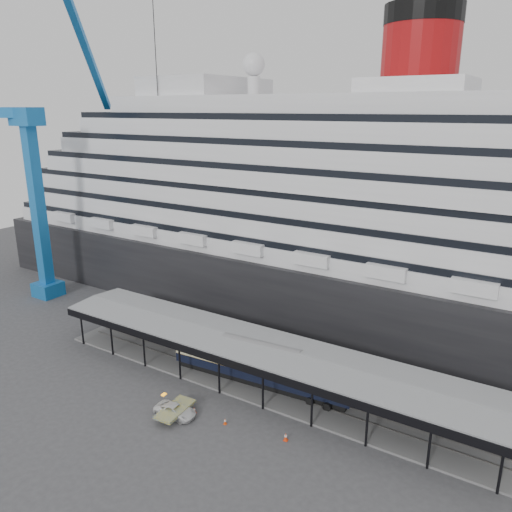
# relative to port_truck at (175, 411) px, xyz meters

# --- Properties ---
(ground) EXTENTS (200.00, 200.00, 0.00)m
(ground) POSITION_rel_port_truck_xyz_m (4.22, 5.12, -0.63)
(ground) COLOR #3C3C3E
(ground) RESTS_ON ground
(cruise_ship) EXTENTS (130.00, 30.00, 43.90)m
(cruise_ship) POSITION_rel_port_truck_xyz_m (4.27, 37.12, 17.72)
(cruise_ship) COLOR black
(cruise_ship) RESTS_ON ground
(platform_canopy) EXTENTS (56.00, 9.18, 5.30)m
(platform_canopy) POSITION_rel_port_truck_xyz_m (4.22, 10.12, 1.73)
(platform_canopy) COLOR slate
(platform_canopy) RESTS_ON ground
(crane_blue) EXTENTS (22.63, 19.19, 47.60)m
(crane_blue) POSITION_rel_port_truck_xyz_m (-40.89, 15.74, 19.32)
(crane_blue) COLOR #1869B7
(crane_blue) RESTS_ON ground
(port_truck) EXTENTS (4.71, 2.44, 1.27)m
(port_truck) POSITION_rel_port_truck_xyz_m (0.00, 0.00, 0.00)
(port_truck) COLOR silver
(port_truck) RESTS_ON ground
(pullman_carriage) EXTENTS (22.39, 4.47, 21.84)m
(pullman_carriage) POSITION_rel_port_truck_xyz_m (4.33, 10.12, 2.02)
(pullman_carriage) COLOR black
(pullman_carriage) RESTS_ON ground
(traffic_cone_left) EXTENTS (0.37, 0.37, 0.66)m
(traffic_cone_left) POSITION_rel_port_truck_xyz_m (5.26, 1.64, -0.31)
(traffic_cone_left) COLOR #E0430C
(traffic_cone_left) RESTS_ON ground
(traffic_cone_mid) EXTENTS (0.48, 0.48, 0.73)m
(traffic_cone_mid) POSITION_rel_port_truck_xyz_m (1.38, 1.44, -0.27)
(traffic_cone_mid) COLOR #F13D0D
(traffic_cone_mid) RESTS_ON ground
(traffic_cone_right) EXTENTS (0.49, 0.49, 0.83)m
(traffic_cone_right) POSITION_rel_port_truck_xyz_m (11.78, 2.65, -0.22)
(traffic_cone_right) COLOR red
(traffic_cone_right) RESTS_ON ground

